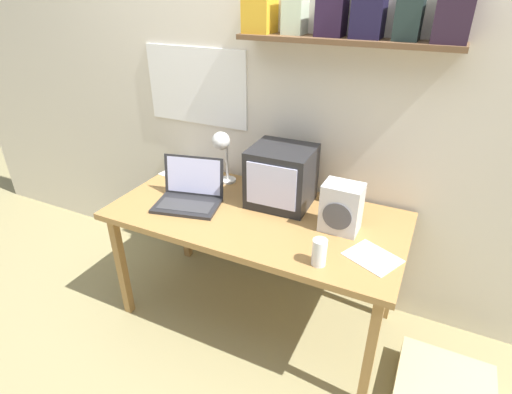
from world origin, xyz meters
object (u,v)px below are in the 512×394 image
Objects in this scene: loose_paper_near_laptop at (201,182)px; corner_desk at (256,223)px; open_notebook at (181,172)px; floor_cushion at (443,393)px; laptop at (190,192)px; crt_monitor at (282,176)px; space_heater at (341,208)px; juice_glass at (319,253)px; desk_lamp at (222,146)px; printed_handout at (372,257)px.

corner_desk is at bearing -21.93° from loose_paper_near_laptop.
open_notebook is 0.56× the size of floor_cushion.
laptop is 1.44× the size of loose_paper_near_laptop.
space_heater is (0.37, -0.13, -0.04)m from crt_monitor.
juice_glass is (0.44, -0.27, 0.12)m from corner_desk.
laptop reaches higher than juice_glass.
floor_cushion is at bearing -7.87° from corner_desk.
desk_lamp is at bearing 13.15° from loose_paper_near_laptop.
open_notebook is (-0.74, 0.09, -0.16)m from crt_monitor.
space_heater reaches higher than floor_cushion.
crt_monitor is 1.38× the size of open_notebook.
open_notebook is 1.37m from printed_handout.
laptop reaches higher than floor_cushion.
crt_monitor is 1.23× the size of loose_paper_near_laptop.
desk_lamp is 0.29m from loose_paper_near_laptop.
desk_lamp is 0.94m from juice_glass.
corner_desk is at bearing -6.08° from laptop.
laptop is 0.90× the size of floor_cushion.
laptop is at bearing -156.19° from crt_monitor.
desk_lamp reaches higher than laptop.
loose_paper_near_laptop is at bearing 152.98° from juice_glass.
desk_lamp is 0.42m from open_notebook.
space_heater is 0.56× the size of floor_cushion.
crt_monitor is 0.86× the size of laptop.
printed_handout is 0.99× the size of loose_paper_near_laptop.
laptop is 0.86m from juice_glass.
printed_handout is at bearing -17.42° from laptop.
space_heater is at bearing 5.36° from corner_desk.
juice_glass is at bearing -34.23° from desk_lamp.
loose_paper_near_laptop is at bearing 171.84° from space_heater.
floor_cushion is (1.47, -0.10, -0.72)m from laptop.
open_notebook and loose_paper_near_laptop have the same top height.
floor_cushion is at bearing -3.09° from printed_handout.
space_heater reaches higher than corner_desk.
desk_lamp is (0.06, 0.27, 0.19)m from laptop.
corner_desk is 0.72m from open_notebook.
loose_paper_near_laptop is (-0.92, 0.15, -0.12)m from space_heater.
open_notebook is at bearing 158.89° from corner_desk.
laptop is 1.04m from printed_handout.
open_notebook is at bearing 163.73° from printed_handout.
corner_desk is 1.24m from floor_cushion.
laptop is (-0.46, -0.22, -0.10)m from crt_monitor.
crt_monitor is 0.77× the size of floor_cushion.
desk_lamp is 0.77× the size of floor_cushion.
open_notebook reaches higher than corner_desk.
space_heater reaches higher than juice_glass.
corner_desk is 0.41m from laptop.
corner_desk is 0.51m from desk_lamp.
open_notebook is at bearing 170.10° from space_heater.
crt_monitor is 0.40m from space_heater.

